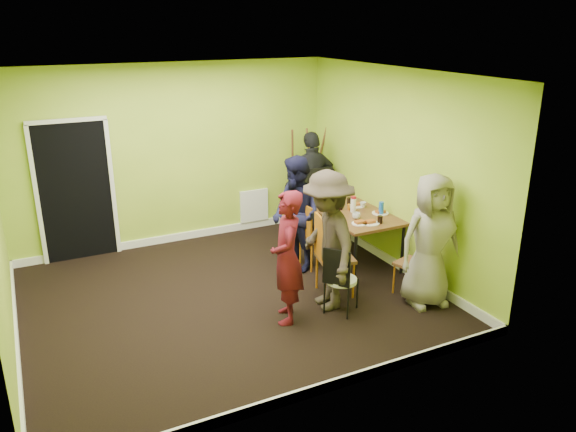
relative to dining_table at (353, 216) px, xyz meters
name	(u,v)px	position (x,y,z in m)	size (l,w,h in m)	color
ground	(230,298)	(-2.05, -0.32, -0.70)	(5.00, 5.00, 0.00)	black
room_walls	(224,225)	(-2.07, -0.28, 0.29)	(5.04, 4.54, 2.82)	#8FB52E
dining_table	(353,216)	(0.00, 0.00, 0.00)	(0.90, 1.50, 0.75)	black
chair_left_far	(311,232)	(-0.65, 0.06, -0.16)	(0.40, 0.40, 0.96)	#C46A12
chair_left_near	(329,251)	(-0.86, -0.78, -0.09)	(0.53, 0.53, 1.07)	#C46A12
chair_back_end	(320,189)	(0.06, 1.09, 0.11)	(0.52, 0.59, 1.14)	#C46A12
chair_front_end	(418,259)	(0.14, -1.32, -0.19)	(0.46, 0.47, 0.90)	#C46A12
chair_bentwood	(340,277)	(-1.00, -1.29, -0.21)	(0.47, 0.47, 0.87)	black
easel	(306,177)	(0.14, 1.70, 0.15)	(0.68, 0.64, 1.71)	brown
plate_near_left	(330,207)	(-0.17, 0.36, 0.06)	(0.23, 0.23, 0.01)	white
plate_near_right	(360,224)	(-0.19, -0.46, 0.06)	(0.22, 0.22, 0.01)	white
plate_far_back	(332,203)	(-0.04, 0.51, 0.06)	(0.23, 0.23, 0.01)	white
plate_far_front	(370,223)	(-0.04, -0.51, 0.06)	(0.25, 0.25, 0.01)	white
plate_wall_back	(356,206)	(0.20, 0.22, 0.06)	(0.26, 0.26, 0.01)	white
plate_wall_front	(380,213)	(0.32, -0.22, 0.06)	(0.24, 0.24, 0.01)	white
thermos	(353,205)	(0.01, 0.02, 0.16)	(0.08, 0.08, 0.20)	white
blue_bottle	(381,208)	(0.31, -0.26, 0.15)	(0.07, 0.07, 0.19)	blue
orange_bottle	(349,207)	(0.00, 0.13, 0.10)	(0.04, 0.04, 0.09)	#C46A12
glass_mid	(341,206)	(-0.10, 0.18, 0.10)	(0.06, 0.06, 0.10)	black
glass_back	(349,201)	(0.15, 0.35, 0.11)	(0.06, 0.06, 0.10)	black
glass_front	(380,219)	(0.08, -0.55, 0.11)	(0.07, 0.07, 0.11)	black
cup_a	(356,216)	(-0.11, -0.25, 0.10)	(0.11, 0.11, 0.09)	white
cup_b	(363,205)	(0.25, 0.12, 0.10)	(0.09, 0.09, 0.08)	white
person_standing	(287,257)	(-1.62, -1.13, 0.10)	(0.58, 0.38, 1.59)	#540E19
person_left_far	(297,214)	(-0.86, 0.12, 0.12)	(0.79, 0.62, 1.63)	black
person_left_near	(327,241)	(-1.04, -1.05, 0.17)	(1.12, 0.64, 1.74)	#332A22
person_back_end	(312,183)	(0.02, 1.28, 0.16)	(1.00, 0.42, 1.70)	black
person_front_end	(431,241)	(0.12, -1.55, 0.15)	(0.82, 0.53, 1.68)	gray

